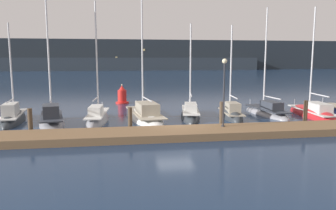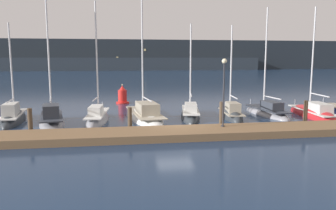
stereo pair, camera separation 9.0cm
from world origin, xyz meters
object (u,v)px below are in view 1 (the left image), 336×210
object	(u,v)px
sailboat_berth_2	(13,120)
sailboat_berth_4	(98,120)
channel_buoy	(122,96)
sailboat_berth_5	(145,117)
sailboat_berth_3	(52,122)
sailboat_berth_6	(190,116)
sailboat_berth_7	(231,116)
sailboat_berth_9	(313,115)
sailboat_berth_8	(267,113)
dock_lamppost	(224,82)

from	to	relation	value
sailboat_berth_2	sailboat_berth_4	xyz separation A→B (m)	(6.32, -0.92, -0.01)
channel_buoy	sailboat_berth_5	bearing A→B (deg)	-80.07
sailboat_berth_4	sailboat_berth_2	bearing A→B (deg)	171.69
sailboat_berth_2	channel_buoy	xyz separation A→B (m)	(8.35, 9.06, 0.64)
sailboat_berth_3	sailboat_berth_6	distance (m)	10.66
sailboat_berth_3	sailboat_berth_5	size ratio (longest dim) A/B	0.99
sailboat_berth_4	sailboat_berth_7	size ratio (longest dim) A/B	1.19
sailboat_berth_9	channel_buoy	distance (m)	18.66
sailboat_berth_4	sailboat_berth_9	bearing A→B (deg)	-1.38
sailboat_berth_2	channel_buoy	bearing A→B (deg)	47.34
sailboat_berth_4	sailboat_berth_7	world-z (taller)	sailboat_berth_4
sailboat_berth_5	sailboat_berth_2	bearing A→B (deg)	178.61
sailboat_berth_4	sailboat_berth_8	xyz separation A→B (m)	(14.07, 0.91, 0.02)
sailboat_berth_2	sailboat_berth_7	distance (m)	16.96
sailboat_berth_3	sailboat_berth_8	distance (m)	17.35
sailboat_berth_6	sailboat_berth_8	size ratio (longest dim) A/B	0.87
channel_buoy	dock_lamppost	size ratio (longest dim) A/B	0.48
sailboat_berth_3	dock_lamppost	bearing A→B (deg)	-21.96
sailboat_berth_5	dock_lamppost	distance (m)	8.06
sailboat_berth_3	sailboat_berth_8	bearing A→B (deg)	5.00
sailboat_berth_8	sailboat_berth_9	xyz separation A→B (m)	(3.43, -1.33, -0.05)
sailboat_berth_2	sailboat_berth_6	world-z (taller)	sailboat_berth_6
dock_lamppost	channel_buoy	bearing A→B (deg)	112.05
sailboat_berth_2	dock_lamppost	bearing A→B (deg)	-22.88
sailboat_berth_2	sailboat_berth_8	world-z (taller)	sailboat_berth_8
sailboat_berth_7	dock_lamppost	size ratio (longest dim) A/B	1.91
sailboat_berth_5	sailboat_berth_7	xyz separation A→B (m)	(6.96, -0.55, -0.03)
sailboat_berth_8	channel_buoy	xyz separation A→B (m)	(-12.04, 9.08, 0.63)
sailboat_berth_9	sailboat_berth_8	bearing A→B (deg)	158.75
sailboat_berth_7	channel_buoy	world-z (taller)	sailboat_berth_7
sailboat_berth_8	sailboat_berth_9	bearing A→B (deg)	-21.25
sailboat_berth_7	sailboat_berth_8	distance (m)	3.54
sailboat_berth_2	sailboat_berth_8	size ratio (longest dim) A/B	0.86
channel_buoy	sailboat_berth_6	bearing A→B (deg)	-60.14
sailboat_berth_4	channel_buoy	bearing A→B (deg)	78.53
sailboat_berth_9	sailboat_berth_4	bearing A→B (deg)	178.62
sailboat_berth_8	sailboat_berth_9	world-z (taller)	sailboat_berth_8
sailboat_berth_6	sailboat_berth_9	world-z (taller)	sailboat_berth_9
sailboat_berth_3	sailboat_berth_2	bearing A→B (deg)	153.84
sailboat_berth_9	channel_buoy	bearing A→B (deg)	146.06
sailboat_berth_6	sailboat_berth_7	bearing A→B (deg)	-9.93
sailboat_berth_7	dock_lamppost	world-z (taller)	sailboat_berth_7
sailboat_berth_4	sailboat_berth_5	size ratio (longest dim) A/B	0.98
sailboat_berth_4	sailboat_berth_6	xyz separation A→B (m)	(7.36, 0.70, -0.01)
sailboat_berth_2	sailboat_berth_7	bearing A→B (deg)	-2.69
sailboat_berth_3	sailboat_berth_7	distance (m)	13.86
sailboat_berth_3	sailboat_berth_4	bearing A→B (deg)	10.58
sailboat_berth_2	sailboat_berth_6	size ratio (longest dim) A/B	0.99
sailboat_berth_2	sailboat_berth_7	world-z (taller)	sailboat_berth_2
sailboat_berth_6	sailboat_berth_8	xyz separation A→B (m)	(6.71, 0.21, 0.03)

